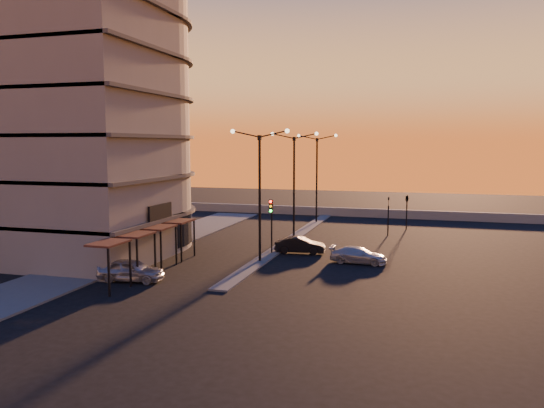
{
  "coord_description": "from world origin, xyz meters",
  "views": [
    {
      "loc": [
        11.4,
        -35.59,
        8.46
      ],
      "look_at": [
        -0.6,
        5.13,
        3.64
      ],
      "focal_mm": 35.0,
      "sensor_mm": 36.0,
      "label": 1
    }
  ],
  "objects_px": {
    "car_wagon": "(358,255)",
    "car_sedan": "(300,245)",
    "streetlamp_mid": "(294,176)",
    "traffic_light_main": "(271,217)",
    "car_hatchback": "(131,270)"
  },
  "relations": [
    {
      "from": "traffic_light_main",
      "to": "car_sedan",
      "type": "xyz_separation_m",
      "value": [
        2.05,
        1.03,
        -2.25
      ]
    },
    {
      "from": "streetlamp_mid",
      "to": "car_sedan",
      "type": "relative_size",
      "value": 2.46
    },
    {
      "from": "streetlamp_mid",
      "to": "traffic_light_main",
      "type": "relative_size",
      "value": 2.24
    },
    {
      "from": "streetlamp_mid",
      "to": "car_sedan",
      "type": "height_order",
      "value": "streetlamp_mid"
    },
    {
      "from": "streetlamp_mid",
      "to": "car_wagon",
      "type": "distance_m",
      "value": 11.85
    },
    {
      "from": "streetlamp_mid",
      "to": "car_wagon",
      "type": "bearing_deg",
      "value": -50.53
    },
    {
      "from": "streetlamp_mid",
      "to": "traffic_light_main",
      "type": "xyz_separation_m",
      "value": [
        0.0,
        -7.13,
        -2.7
      ]
    },
    {
      "from": "car_sedan",
      "to": "car_wagon",
      "type": "xyz_separation_m",
      "value": [
        4.78,
        -2.19,
        -0.05
      ]
    },
    {
      "from": "car_hatchback",
      "to": "car_sedan",
      "type": "xyz_separation_m",
      "value": [
        8.09,
        11.18,
        -0.06
      ]
    },
    {
      "from": "streetlamp_mid",
      "to": "car_hatchback",
      "type": "distance_m",
      "value": 18.95
    },
    {
      "from": "car_hatchback",
      "to": "car_sedan",
      "type": "relative_size",
      "value": 1.06
    },
    {
      "from": "car_wagon",
      "to": "car_sedan",
      "type": "bearing_deg",
      "value": 68.48
    },
    {
      "from": "car_hatchback",
      "to": "car_wagon",
      "type": "relative_size",
      "value": 1.02
    },
    {
      "from": "traffic_light_main",
      "to": "car_hatchback",
      "type": "distance_m",
      "value": 12.01
    },
    {
      "from": "traffic_light_main",
      "to": "streetlamp_mid",
      "type": "bearing_deg",
      "value": 90.0
    }
  ]
}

